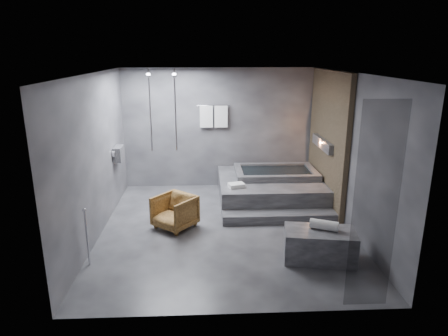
{
  "coord_description": "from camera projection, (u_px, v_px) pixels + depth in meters",
  "views": [
    {
      "loc": [
        -0.35,
        -6.75,
        3.15
      ],
      "look_at": [
        -0.01,
        0.3,
        1.08
      ],
      "focal_mm": 32.0,
      "sensor_mm": 36.0,
      "label": 1
    }
  ],
  "objects": [
    {
      "name": "concrete_bench",
      "position": [
        319.0,
        245.0,
        6.22
      ],
      "size": [
        1.17,
        0.76,
        0.49
      ],
      "primitive_type": "cube",
      "rotation": [
        0.0,
        0.0,
        -0.16
      ],
      "color": "#39393B",
      "rests_on": "ground"
    },
    {
      "name": "tub_deck",
      "position": [
        270.0,
        189.0,
        8.74
      ],
      "size": [
        2.2,
        2.0,
        0.5
      ],
      "primitive_type": "cube",
      "color": "#313133",
      "rests_on": "ground"
    },
    {
      "name": "rolled_towel",
      "position": [
        324.0,
        225.0,
        6.17
      ],
      "size": [
        0.46,
        0.32,
        0.16
      ],
      "primitive_type": "cylinder",
      "rotation": [
        0.0,
        1.57,
        -0.43
      ],
      "color": "white",
      "rests_on": "concrete_bench"
    },
    {
      "name": "room",
      "position": [
        247.0,
        134.0,
        7.14
      ],
      "size": [
        5.0,
        5.04,
        2.82
      ],
      "color": "#2C2C2E",
      "rests_on": "ground"
    },
    {
      "name": "tub_step",
      "position": [
        279.0,
        217.0,
        7.66
      ],
      "size": [
        2.2,
        0.36,
        0.18
      ],
      "primitive_type": "cube",
      "color": "#313133",
      "rests_on": "ground"
    },
    {
      "name": "driftwood_chair",
      "position": [
        175.0,
        212.0,
        7.35
      ],
      "size": [
        0.94,
        0.94,
        0.62
      ],
      "primitive_type": "imported",
      "rotation": [
        0.0,
        0.0,
        -0.69
      ],
      "color": "#4F3113",
      "rests_on": "ground"
    },
    {
      "name": "deck_towel",
      "position": [
        236.0,
        185.0,
        8.07
      ],
      "size": [
        0.36,
        0.3,
        0.08
      ],
      "primitive_type": "cube",
      "rotation": [
        0.0,
        0.0,
        0.27
      ],
      "color": "white",
      "rests_on": "tub_deck"
    }
  ]
}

